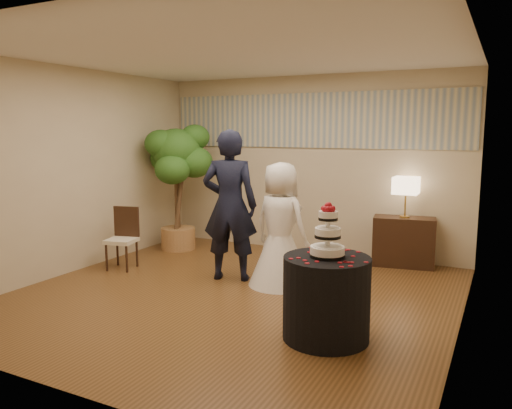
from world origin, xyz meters
The scene contains 15 objects.
floor centered at (0.00, 0.00, 0.00)m, with size 5.00×5.00×0.00m, color brown.
ceiling centered at (0.00, 0.00, 2.80)m, with size 5.00×5.00×0.00m, color white.
wall_back centered at (0.00, 2.50, 1.40)m, with size 5.00×0.06×2.80m, color #C7B693.
wall_front centered at (0.00, -2.50, 1.40)m, with size 5.00×0.06×2.80m, color #C7B693.
wall_left centered at (-2.50, 0.00, 1.40)m, with size 0.06×5.00×2.80m, color #C7B693.
wall_right centered at (2.50, 0.00, 1.40)m, with size 0.06×5.00×2.80m, color #C7B693.
mural_border centered at (0.00, 2.48, 2.10)m, with size 4.90×0.02×0.85m, color #A7AB9C.
groom centered at (-0.37, 0.57, 0.98)m, with size 0.72×0.47×1.97m, color black.
bride centered at (0.32, 0.63, 0.78)m, with size 0.80×0.80×1.56m, color white.
cake_table centered at (1.39, -0.68, 0.40)m, with size 0.81×0.81×0.79m, color black.
wedding_cake centered at (1.39, -0.68, 1.05)m, with size 0.33×0.33×0.51m, color white, non-canonical shape.
console centered at (1.55, 2.25, 0.36)m, with size 0.86×0.38×0.71m, color black.
table_lamp centered at (1.55, 2.25, 1.00)m, with size 0.34×0.34×0.58m, color beige, non-canonical shape.
ficus_tree centered at (-1.97, 1.64, 1.04)m, with size 0.99×0.99×2.09m, color #2C5D1D, non-canonical shape.
side_chair centered at (-1.98, 0.30, 0.43)m, with size 0.40×0.42×0.87m, color black, non-canonical shape.
Camera 1 is at (2.82, -4.98, 1.95)m, focal length 35.00 mm.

